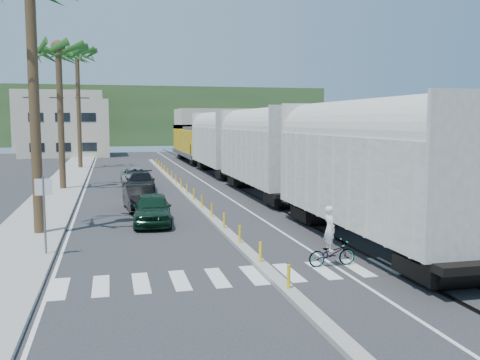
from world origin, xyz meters
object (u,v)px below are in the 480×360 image
Objects in this scene: car_lead at (152,209)px; car_second at (139,198)px; street_sign at (44,204)px; cyclist at (331,247)px.

car_lead reaches higher than car_second.
cyclist is (9.67, -3.56, -1.30)m from street_sign.
cyclist reaches higher than car_second.
street_sign is at bearing 68.05° from cyclist.
car_second is (3.90, 9.87, -1.28)m from street_sign.
car_second is 2.07× the size of cyclist.
cyclist is at bearing -55.02° from car_lead.
car_second is at bearing 99.32° from car_lead.
street_sign is 1.43× the size of cyclist.
street_sign is 10.39m from cyclist.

